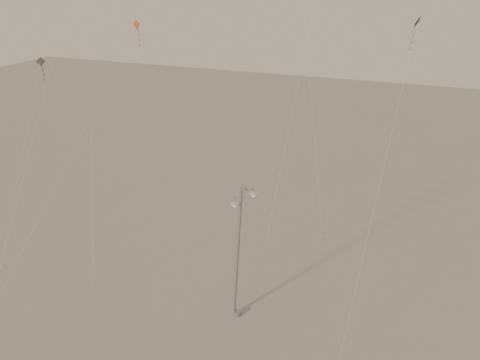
% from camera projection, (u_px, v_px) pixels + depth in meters
% --- Properties ---
extents(ground, '(160.00, 160.00, 0.00)m').
position_uv_depth(ground, '(165.00, 354.00, 27.11)').
color(ground, gray).
rests_on(ground, ground).
extents(street_lamp, '(1.46, 1.10, 9.25)m').
position_uv_depth(street_lamp, '(239.00, 250.00, 28.14)').
color(street_lamp, '#94969C').
rests_on(street_lamp, ground).
extents(kite_1, '(2.04, 2.08, 24.29)m').
position_uv_depth(kite_1, '(88.00, 15.00, 26.14)').
color(kite_1, '#312B28').
rests_on(kite_1, ground).
extents(kite_3, '(3.73, 15.34, 17.34)m').
position_uv_depth(kite_3, '(98.00, 102.00, 30.14)').
color(kite_3, '#9A3316').
rests_on(kite_3, ground).
extents(kite_4, '(1.48, 9.99, 17.97)m').
position_uv_depth(kite_4, '(399.00, 100.00, 26.74)').
color(kite_4, '#312B28').
rests_on(kite_4, ground).
extents(kite_6, '(5.15, 2.82, 15.49)m').
position_uv_depth(kite_6, '(29.00, 122.00, 30.31)').
color(kite_6, '#312B28').
rests_on(kite_6, ground).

